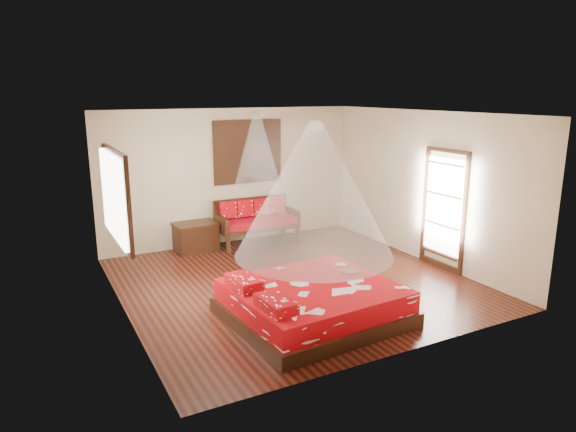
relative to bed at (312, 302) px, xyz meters
name	(u,v)px	position (x,y,z in m)	size (l,w,h in m)	color
room	(294,201)	(0.46, 1.40, 1.15)	(5.54, 5.54, 2.84)	black
bed	(312,302)	(0.00, 0.00, 0.00)	(2.40, 2.19, 0.65)	black
daybed	(256,219)	(0.84, 3.77, 0.27)	(1.67, 0.74, 0.94)	black
storage_chest	(196,237)	(-0.45, 3.85, 0.04)	(0.87, 0.65, 0.58)	black
shutter_panel	(248,152)	(0.84, 4.11, 1.65)	(1.52, 0.06, 1.32)	black
window_left	(118,196)	(-2.25, 1.60, 1.45)	(0.10, 1.74, 1.34)	black
glazed_door	(444,210)	(3.18, 0.80, 0.82)	(0.08, 1.02, 2.16)	black
wine_tray	(351,268)	(0.79, 0.21, 0.31)	(0.27, 0.27, 0.22)	brown
mosquito_net_main	(315,190)	(0.02, 0.00, 1.60)	(2.17, 2.17, 1.80)	white
mosquito_net_daybed	(257,149)	(0.84, 3.65, 1.75)	(0.95, 0.95, 1.50)	white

